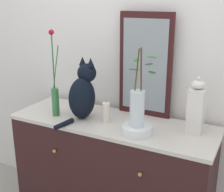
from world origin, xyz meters
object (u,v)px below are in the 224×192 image
Objects in this scene: mirror_leaning at (145,65)px; bowl_porcelain at (137,130)px; vase_glass_clear at (137,106)px; candle_pillar at (106,112)px; sideboard at (112,176)px; cat_sitting at (83,93)px; jar_lidded_porcelain at (196,107)px; vase_slim_green at (55,95)px.

bowl_porcelain is at bearing -75.74° from mirror_leaning.
candle_pillar is at bearing 162.72° from vase_glass_clear.
sideboard is 0.83m from mirror_leaning.
sideboard is at bearing 43.49° from candle_pillar.
cat_sitting reaches higher than candle_pillar.
jar_lidded_porcelain is 0.59m from candle_pillar.
vase_slim_green is 3.23× the size of bowl_porcelain.
cat_sitting reaches higher than jar_lidded_porcelain.
cat_sitting is 0.69× the size of vase_slim_green.
vase_slim_green reaches higher than sideboard.
sideboard is 7.58× the size of bowl_porcelain.
vase_glass_clear is at bearing -25.51° from sideboard.
vase_slim_green is 0.39m from candle_pillar.
jar_lidded_porcelain is at bearing 30.95° from bowl_porcelain.
vase_slim_green reaches higher than vase_glass_clear.
mirror_leaning is 1.47× the size of vase_glass_clear.
jar_lidded_porcelain is at bearing 9.76° from vase_slim_green.
sideboard is at bearing 11.95° from vase_slim_green.
vase_slim_green is 0.64m from vase_glass_clear.
jar_lidded_porcelain is (0.95, 0.16, 0.01)m from vase_slim_green.
vase_glass_clear is (0.44, -0.08, 0.00)m from cat_sitting.
vase_slim_green reaches higher than cat_sitting.
bowl_porcelain is (0.08, -0.33, -0.33)m from mirror_leaning.
cat_sitting is 0.20m from vase_slim_green.
vase_slim_green is 1.68× the size of jar_lidded_porcelain.
candle_pillar is (0.38, 0.06, -0.08)m from vase_slim_green.
bowl_porcelain is (0.23, -0.11, 0.46)m from sideboard.
mirror_leaning is at bearing 35.11° from cat_sitting.
vase_slim_green is 0.65m from bowl_porcelain.
vase_slim_green is at bearing 177.79° from bowl_porcelain.
cat_sitting is at bearing -171.89° from jar_lidded_porcelain.
candle_pillar is (0.18, 0.00, -0.11)m from cat_sitting.
mirror_leaning reaches higher than vase_slim_green.
mirror_leaning is 0.38m from vase_glass_clear.
bowl_porcelain is 1.27× the size of candle_pillar.
cat_sitting is 1.17× the size of jar_lidded_porcelain.
cat_sitting is at bearing 169.80° from vase_glass_clear.
sideboard is 0.50m from candle_pillar.
jar_lidded_porcelain is at bearing 10.48° from candle_pillar.
cat_sitting is 0.86× the size of vase_glass_clear.
mirror_leaning is at bearing 56.68° from sideboard.
candle_pillar is at bearing -169.52° from jar_lidded_porcelain.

